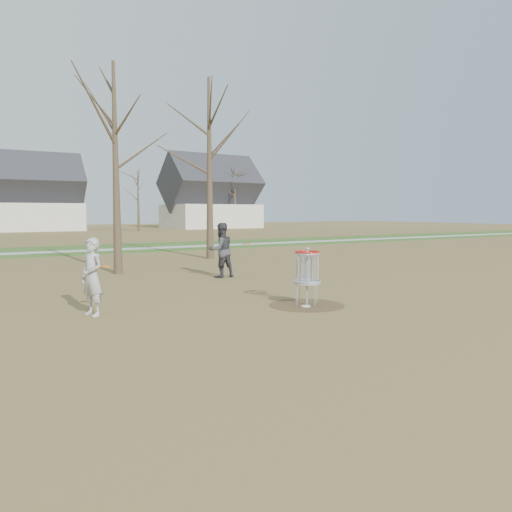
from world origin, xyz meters
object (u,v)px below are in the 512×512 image
at_px(disc_grounded, 306,306).
at_px(disc_golf_basket, 307,267).
at_px(player_throwing, 221,250).
at_px(player_standing, 92,277).

height_order(disc_grounded, disc_golf_basket, disc_golf_basket).
relative_size(player_throwing, disc_golf_basket, 1.38).
height_order(player_throwing, disc_golf_basket, player_throwing).
bearing_deg(player_throwing, disc_grounded, 79.91).
xyz_separation_m(player_throwing, disc_grounded, (-0.83, -5.77, -0.91)).
height_order(player_standing, disc_grounded, player_standing).
height_order(player_standing, player_throwing, player_throwing).
bearing_deg(disc_golf_basket, player_standing, 161.90).
distance_m(player_standing, disc_golf_basket, 4.89).
bearing_deg(disc_grounded, disc_golf_basket, 44.91).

